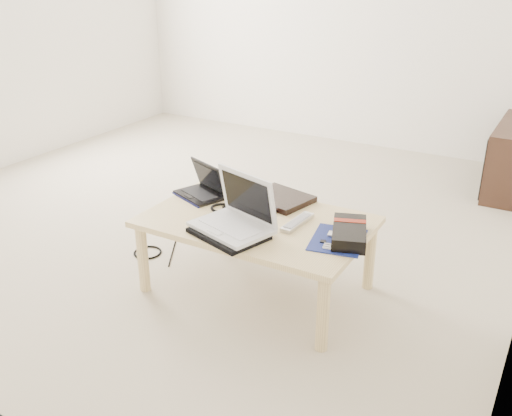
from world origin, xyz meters
The scene contains 13 objects.
ground centered at (0.00, 0.00, 0.00)m, with size 4.00×4.00×0.00m, color beige.
coffee_table centered at (0.78, -0.73, 0.35)m, with size 1.10×0.70×0.40m.
book centered at (0.77, -0.46, 0.42)m, with size 0.36×0.32×0.03m.
netbook centered at (0.37, -0.61, 0.44)m, with size 0.32×0.28×0.19m.
tablet centered at (0.69, -0.66, 0.41)m, with size 0.28×0.25×0.01m.
remote centered at (0.98, -0.68, 0.41)m, with size 0.07×0.25×0.02m.
neoprene_sleeve centered at (0.75, -0.95, 0.41)m, with size 0.34×0.25×0.02m, color black.
white_laptop centered at (0.76, -0.89, 0.47)m, with size 0.42×0.35×0.26m.
motherboard centered at (1.22, -0.75, 0.40)m, with size 0.28×0.33×0.01m.
gpu_box centered at (1.26, -0.71, 0.43)m, with size 0.24×0.34×0.07m.
cable_coil centered at (0.56, -0.71, 0.41)m, with size 0.11×0.11×0.01m, color black.
floor_cable_coil centered at (0.03, -0.71, 0.01)m, with size 0.16×0.16×0.01m, color black.
floor_cable_trail centered at (0.15, -0.63, 0.00)m, with size 0.01×0.01×0.33m, color black.
Camera 1 is at (2.05, -2.97, 1.59)m, focal length 40.00 mm.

